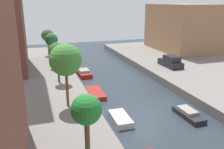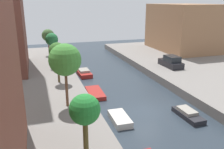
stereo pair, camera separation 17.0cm
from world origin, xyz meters
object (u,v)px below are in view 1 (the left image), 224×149
at_px(street_tree_1, 86,111).
at_px(parked_car, 171,62).
at_px(moored_boat_left_2, 120,119).
at_px(moored_boat_right_2, 188,114).
at_px(street_tree_4, 51,40).
at_px(street_tree_5, 47,36).
at_px(moored_boat_left_3, 95,93).
at_px(low_block_right, 183,27).
at_px(moored_boat_left_4, 84,73).
at_px(street_tree_2, 66,60).
at_px(street_tree_3, 57,51).
at_px(moored_boat_left_5, 72,61).

distance_m(street_tree_1, parked_car, 23.95).
distance_m(moored_boat_left_2, moored_boat_right_2, 6.34).
bearing_deg(street_tree_4, street_tree_5, 90.00).
relative_size(moored_boat_left_2, moored_boat_left_3, 0.77).
xyz_separation_m(low_block_right, moored_boat_left_4, (-21.51, -8.07, -4.95)).
height_order(street_tree_2, street_tree_4, street_tree_2).
distance_m(street_tree_4, moored_boat_right_2, 21.58).
height_order(street_tree_3, moored_boat_left_5, street_tree_3).
xyz_separation_m(moored_boat_left_3, moored_boat_right_2, (6.76, -8.02, 0.09)).
relative_size(street_tree_2, street_tree_3, 1.22).
bearing_deg(parked_car, moored_boat_left_4, 167.26).
relative_size(street_tree_1, moored_boat_right_2, 1.20).
xyz_separation_m(street_tree_3, moored_boat_left_2, (4.18, -9.74, -4.44)).
distance_m(street_tree_2, moored_boat_left_5, 21.35).
height_order(street_tree_1, moored_boat_left_5, street_tree_1).
bearing_deg(moored_boat_left_2, low_block_right, 46.73).
height_order(low_block_right, street_tree_2, low_block_right).
bearing_deg(street_tree_3, street_tree_5, 90.00).
bearing_deg(moored_boat_left_5, street_tree_3, -105.40).
bearing_deg(street_tree_3, parked_car, 7.11).
relative_size(street_tree_3, parked_car, 1.12).
bearing_deg(street_tree_5, moored_boat_left_3, -78.93).
relative_size(street_tree_1, moored_boat_left_2, 1.37).
bearing_deg(street_tree_4, street_tree_1, -90.00).
bearing_deg(moored_boat_left_2, parked_car, 44.07).
relative_size(street_tree_3, street_tree_5, 1.04).
xyz_separation_m(moored_boat_left_2, moored_boat_left_4, (-0.19, 14.58, 0.09)).
xyz_separation_m(street_tree_1, moored_boat_left_2, (4.18, 5.54, -3.93)).
bearing_deg(street_tree_4, street_tree_2, -90.00).
height_order(street_tree_3, parked_car, street_tree_3).
xyz_separation_m(street_tree_5, moored_boat_left_3, (3.66, -18.70, -4.22)).
bearing_deg(moored_boat_left_2, moored_boat_left_3, 94.31).
distance_m(street_tree_3, moored_boat_left_2, 11.49).
xyz_separation_m(street_tree_3, street_tree_4, (0.00, 7.47, 0.15)).
height_order(low_block_right, street_tree_5, low_block_right).
distance_m(street_tree_2, moored_boat_right_2, 12.16).
xyz_separation_m(street_tree_1, street_tree_4, (0.00, 22.75, 0.66)).
bearing_deg(moored_boat_right_2, moored_boat_left_3, 130.14).
bearing_deg(moored_boat_left_2, moored_boat_left_4, 90.75).
relative_size(street_tree_2, street_tree_5, 1.27).
bearing_deg(street_tree_1, street_tree_2, 90.00).
height_order(street_tree_1, moored_boat_right_2, street_tree_1).
bearing_deg(moored_boat_left_3, parked_car, 21.09).
relative_size(street_tree_3, moored_boat_left_2, 1.54).
bearing_deg(moored_boat_right_2, low_block_right, 57.62).
bearing_deg(moored_boat_left_4, low_block_right, 20.56).
relative_size(street_tree_3, moored_boat_right_2, 1.36).
distance_m(parked_car, moored_boat_left_5, 17.03).
height_order(low_block_right, moored_boat_left_3, low_block_right).
distance_m(street_tree_5, parked_car, 21.57).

